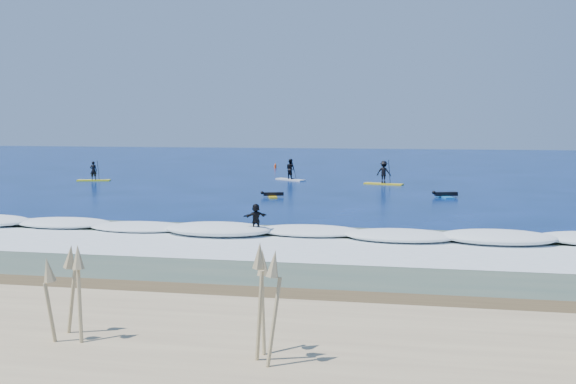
% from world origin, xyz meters
% --- Properties ---
extents(ground, '(160.00, 160.00, 0.00)m').
position_xyz_m(ground, '(0.00, 0.00, 0.00)').
color(ground, '#031941').
rests_on(ground, ground).
extents(wet_sand_strip, '(90.00, 5.00, 0.08)m').
position_xyz_m(wet_sand_strip, '(0.00, -21.50, 0.00)').
color(wet_sand_strip, '#4A3B22').
rests_on(wet_sand_strip, ground).
extents(shallow_water, '(90.00, 13.00, 0.01)m').
position_xyz_m(shallow_water, '(0.00, -14.00, 0.01)').
color(shallow_water, '#3C5142').
rests_on(shallow_water, ground).
extents(breaking_wave, '(40.00, 6.00, 0.30)m').
position_xyz_m(breaking_wave, '(0.00, -10.00, 0.00)').
color(breaking_wave, white).
rests_on(breaking_wave, ground).
extents(whitewater, '(34.00, 5.00, 0.02)m').
position_xyz_m(whitewater, '(0.00, -13.00, 0.00)').
color(whitewater, silver).
rests_on(whitewater, ground).
extents(sup_paddler_left, '(2.80, 1.29, 1.91)m').
position_xyz_m(sup_paddler_left, '(-16.70, 12.45, 0.60)').
color(sup_paddler_left, '#FAF71B').
rests_on(sup_paddler_left, ground).
extents(sup_paddler_center, '(2.86, 2.34, 2.10)m').
position_xyz_m(sup_paddler_center, '(-0.49, 16.09, 0.78)').
color(sup_paddler_center, silver).
rests_on(sup_paddler_center, ground).
extents(sup_paddler_right, '(3.20, 1.54, 2.18)m').
position_xyz_m(sup_paddler_right, '(7.47, 13.78, 0.85)').
color(sup_paddler_right, yellow).
rests_on(sup_paddler_right, ground).
extents(prone_paddler_near, '(1.52, 2.00, 0.40)m').
position_xyz_m(prone_paddler_near, '(0.49, 3.86, 0.14)').
color(prone_paddler_near, gold).
rests_on(prone_paddler_near, ground).
extents(prone_paddler_far, '(1.71, 2.24, 0.45)m').
position_xyz_m(prone_paddler_far, '(11.76, 5.86, 0.15)').
color(prone_paddler_far, '#1977C2').
rests_on(prone_paddler_far, ground).
extents(wave_surfer, '(1.73, 1.43, 1.29)m').
position_xyz_m(wave_surfer, '(2.76, -10.50, 0.75)').
color(wave_surfer, white).
rests_on(wave_surfer, breaking_wave).
extents(marker_buoy, '(0.24, 0.24, 0.58)m').
position_xyz_m(marker_buoy, '(-4.49, 29.24, 0.25)').
color(marker_buoy, '#FA4B16').
rests_on(marker_buoy, ground).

